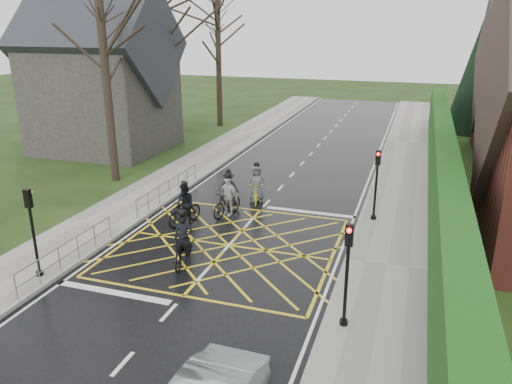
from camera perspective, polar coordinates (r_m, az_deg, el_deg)
The scene contains 21 objects.
ground at distance 19.57m, azimuth -3.12°, elevation -6.12°, with size 120.00×120.00×0.00m, color black.
road at distance 19.57m, azimuth -3.12°, elevation -6.11°, with size 9.00×80.00×0.01m, color black.
sidewalk_right at distance 18.42m, azimuth 14.75°, elevation -8.18°, with size 3.00×80.00×0.15m, color gray.
sidewalk_left at distance 22.27m, azimuth -17.70°, elevation -3.63°, with size 3.00×80.00×0.15m, color gray.
stone_wall at distance 23.87m, azimuth 20.04°, elevation -1.67°, with size 0.50×38.00×0.70m, color slate.
hedge at distance 23.35m, azimuth 20.52°, elevation 2.35°, with size 0.90×38.00×2.80m, color #103C10.
conifer at distance 42.83m, azimuth 24.43°, elevation 12.86°, with size 4.60×4.60×10.00m.
church at distance 35.01m, azimuth -17.32°, elevation 12.57°, with size 8.80×7.80×11.00m.
tree_near at distance 27.34m, azimuth -17.24°, elevation 17.34°, with size 9.24×9.24×11.44m.
tree_mid at distance 34.69m, azimuth -10.88°, elevation 19.16°, with size 10.08×10.08×12.48m.
tree_far at distance 41.64m, azimuth -4.37°, elevation 17.33°, with size 8.40×8.40×10.40m.
railing_south at distance 18.70m, azimuth -20.68°, elevation -6.00°, with size 0.05×5.04×1.03m.
railing_north at distance 24.51m, azimuth -9.93°, elevation 0.82°, with size 0.05×6.04×1.03m.
traffic_light_ne at distance 21.76m, azimuth 13.54°, elevation 0.68°, with size 0.24×0.31×3.21m.
traffic_light_se at distance 14.02m, azimuth 10.31°, elevation -9.52°, with size 0.24×0.31×3.21m.
traffic_light_sw at distance 17.97m, azimuth -24.07°, elevation -4.41°, with size 0.24×0.31×3.21m.
cyclist_rear at distance 18.12m, azimuth -8.33°, elevation -6.13°, with size 1.17×2.21×2.04m.
cyclist_back at distance 21.52m, azimuth -8.13°, elevation -1.81°, with size 1.13×2.00×1.93m.
cyclist_mid at distance 23.91m, azimuth -3.20°, elevation 0.18°, with size 1.08×1.80×1.67m.
cyclist_front at distance 22.28m, azimuth -3.30°, elevation -0.94°, with size 1.13×2.03×1.96m.
cyclist_lead at distance 23.96m, azimuth 0.02°, elevation 0.43°, with size 1.32×2.14×1.97m.
Camera 1 is at (6.53, -16.50, 8.25)m, focal length 35.00 mm.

